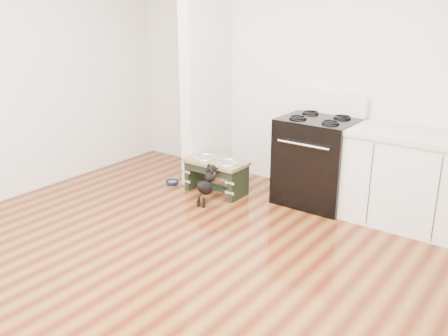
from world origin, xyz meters
TOP-DOWN VIEW (x-y plane):
  - ground at (0.00, 0.00)m, footprint 5.00×5.00m
  - room_shell at (0.00, 0.00)m, footprint 5.00×5.00m
  - partition_wall at (-1.18, 2.10)m, footprint 0.15×0.80m
  - oven_range at (0.25, 2.16)m, footprint 0.76×0.69m
  - cabinet_run at (1.23, 2.18)m, footprint 1.24×0.64m
  - dog_feeder at (-0.77, 1.74)m, footprint 0.69×0.37m
  - puppy at (-0.65, 1.42)m, footprint 0.12×0.36m
  - floor_bowl at (-1.34, 1.63)m, footprint 0.16×0.16m

SIDE VIEW (x-z plane):
  - ground at x=0.00m, z-range 0.00..0.00m
  - floor_bowl at x=-1.34m, z-range 0.00..0.05m
  - puppy at x=-0.65m, z-range 0.02..0.44m
  - dog_feeder at x=-0.77m, z-range 0.07..0.47m
  - cabinet_run at x=1.23m, z-range 0.00..0.91m
  - oven_range at x=0.25m, z-range -0.09..1.05m
  - partition_wall at x=-1.18m, z-range 0.00..2.70m
  - room_shell at x=0.00m, z-range -0.88..4.12m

